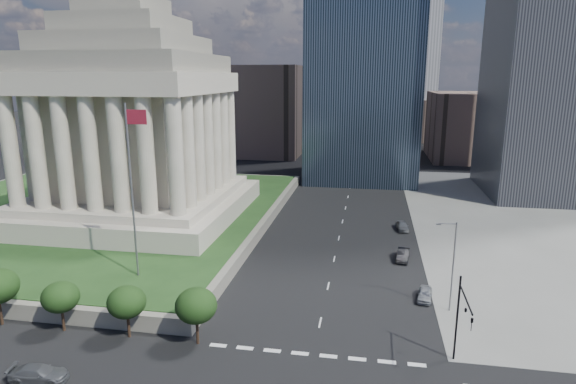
% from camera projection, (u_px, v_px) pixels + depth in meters
% --- Properties ---
extents(ground, '(500.00, 500.00, 0.00)m').
position_uv_depth(ground, '(353.00, 173.00, 126.13)').
color(ground, black).
rests_on(ground, ground).
extents(plaza_terrace, '(66.00, 70.00, 1.80)m').
position_uv_depth(plaza_terrace, '(87.00, 214.00, 85.60)').
color(plaza_terrace, '#615D53').
rests_on(plaza_terrace, ground).
extents(plaza_lawn, '(64.00, 68.00, 0.10)m').
position_uv_depth(plaza_lawn, '(87.00, 208.00, 85.38)').
color(plaza_lawn, '#1D3A18').
rests_on(plaza_lawn, plaza_terrace).
extents(war_memorial, '(34.00, 34.00, 39.00)m').
position_uv_depth(war_memorial, '(130.00, 97.00, 77.04)').
color(war_memorial, '#A19A87').
rests_on(war_memorial, plaza_lawn).
extents(flagpole, '(2.52, 0.24, 20.00)m').
position_uv_depth(flagpole, '(132.00, 182.00, 53.95)').
color(flagpole, slate).
rests_on(flagpole, plaza_lawn).
extents(midrise_glass, '(26.00, 26.00, 60.00)m').
position_uv_depth(midrise_glass, '(365.00, 53.00, 113.99)').
color(midrise_glass, black).
rests_on(midrise_glass, ground).
extents(building_filler_ne, '(20.00, 30.00, 20.00)m').
position_uv_depth(building_filler_ne, '(464.00, 126.00, 147.14)').
color(building_filler_ne, brown).
rests_on(building_filler_ne, ground).
extents(building_filler_nw, '(24.00, 30.00, 28.00)m').
position_uv_depth(building_filler_nw, '(266.00, 110.00, 156.63)').
color(building_filler_nw, brown).
rests_on(building_filler_nw, ground).
extents(traffic_signal_ne, '(0.30, 5.74, 8.00)m').
position_uv_depth(traffic_signal_ne, '(462.00, 315.00, 40.15)').
color(traffic_signal_ne, black).
rests_on(traffic_signal_ne, ground).
extents(street_lamp_north, '(2.13, 0.22, 10.00)m').
position_uv_depth(street_lamp_north, '(452.00, 261.00, 50.74)').
color(street_lamp_north, slate).
rests_on(street_lamp_north, ground).
extents(suv_grey, '(5.01, 2.59, 1.39)m').
position_uv_depth(suv_grey, '(39.00, 374.00, 39.81)').
color(suv_grey, '#4D5054').
rests_on(suv_grey, ground).
extents(parked_sedan_near, '(2.17, 4.11, 1.33)m').
position_uv_depth(parked_sedan_near, '(425.00, 294.00, 54.48)').
color(parked_sedan_near, '#979A9F').
rests_on(parked_sedan_near, ground).
extents(parked_sedan_mid, '(2.14, 4.66, 1.48)m').
position_uv_depth(parked_sedan_mid, '(403.00, 255.00, 66.27)').
color(parked_sedan_mid, black).
rests_on(parked_sedan_mid, ground).
extents(parked_sedan_far, '(4.49, 2.18, 1.47)m').
position_uv_depth(parked_sedan_far, '(402.00, 226.00, 79.12)').
color(parked_sedan_far, '#575A5E').
rests_on(parked_sedan_far, ground).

